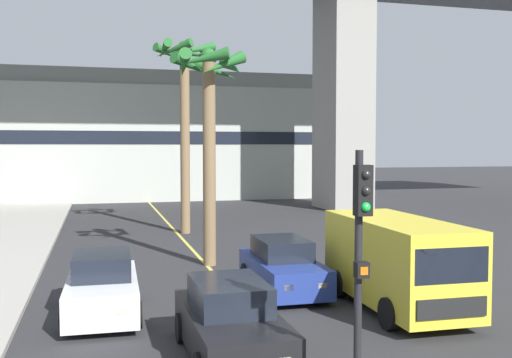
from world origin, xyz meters
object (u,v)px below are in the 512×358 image
at_px(car_queue_third, 230,323).
at_px(palm_tree_mid_median, 185,91).
at_px(delivery_van, 397,261).
at_px(traffic_light_median_near, 360,249).
at_px(car_queue_second, 102,287).
at_px(car_queue_front, 283,267).
at_px(palm_tree_near_median, 209,105).

height_order(car_queue_third, palm_tree_mid_median, palm_tree_mid_median).
relative_size(car_queue_third, palm_tree_mid_median, 0.44).
bearing_deg(delivery_van, traffic_light_median_near, -122.96).
relative_size(delivery_van, palm_tree_mid_median, 0.56).
distance_m(car_queue_second, delivery_van, 7.57).
distance_m(car_queue_front, palm_tree_mid_median, 13.98).
xyz_separation_m(car_queue_second, traffic_light_median_near, (3.75, -7.09, 1.99)).
bearing_deg(delivery_van, car_queue_second, 168.98).
xyz_separation_m(car_queue_second, palm_tree_mid_median, (4.04, 13.59, 6.24)).
height_order(car_queue_front, car_queue_third, same).
height_order(traffic_light_median_near, palm_tree_mid_median, palm_tree_mid_median).
height_order(palm_tree_near_median, palm_tree_mid_median, palm_tree_mid_median).
relative_size(car_queue_second, car_queue_third, 1.01).
relative_size(car_queue_front, car_queue_second, 0.99).
bearing_deg(palm_tree_mid_median, palm_tree_near_median, -92.09).
relative_size(traffic_light_median_near, palm_tree_mid_median, 0.45).
xyz_separation_m(traffic_light_median_near, palm_tree_mid_median, (0.30, 20.68, 4.25)).
xyz_separation_m(car_queue_second, car_queue_third, (2.46, -3.82, 0.00)).
xyz_separation_m(car_queue_front, palm_tree_mid_median, (-1.07, 12.46, 6.24)).
relative_size(car_queue_second, palm_tree_near_median, 0.54).
height_order(car_queue_second, palm_tree_near_median, palm_tree_near_median).
xyz_separation_m(traffic_light_median_near, palm_tree_near_median, (0.00, 12.63, 3.03)).
height_order(car_queue_second, traffic_light_median_near, traffic_light_median_near).
relative_size(car_queue_front, delivery_van, 0.78).
bearing_deg(palm_tree_mid_median, traffic_light_median_near, -90.82).
bearing_deg(traffic_light_median_near, car_queue_front, 80.54).
xyz_separation_m(delivery_van, palm_tree_near_median, (-3.66, 6.98, 4.45)).
bearing_deg(car_queue_second, car_queue_third, -57.26).
height_order(delivery_van, palm_tree_near_median, palm_tree_near_median).
relative_size(car_queue_second, delivery_van, 0.78).
bearing_deg(car_queue_front, car_queue_third, -118.26).
distance_m(delivery_van, palm_tree_near_median, 9.05).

